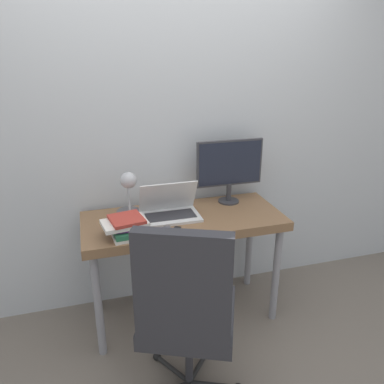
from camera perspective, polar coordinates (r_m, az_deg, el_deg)
The scene contains 11 objects.
ground_plane at distance 2.67m, azimuth 0.51°, elevation -21.60°, with size 12.00×12.00×0.00m, color #70665B.
wall_back at distance 2.62m, azimuth -3.39°, elevation 9.76°, with size 8.00×0.05×2.60m.
desk at distance 2.50m, azimuth -1.29°, elevation -5.56°, with size 1.31×0.56×0.78m.
laptop at distance 2.45m, azimuth -3.43°, elevation -2.73°, with size 0.38×0.25×0.24m.
monitor at distance 2.63m, azimuth 5.75°, elevation 3.93°, with size 0.48×0.15×0.45m.
desk_lamp at distance 2.41m, azimuth -9.66°, elevation 0.34°, with size 0.16×0.25×0.32m.
office_chair at distance 1.94m, azimuth -0.83°, elevation -17.38°, with size 0.62×0.62×1.09m.
book_stack at distance 2.23m, azimuth -9.94°, elevation -5.24°, with size 0.28×0.22×0.11m.
tv_remote at distance 2.23m, azimuth -2.76°, elevation -6.34°, with size 0.12×0.16×0.02m.
media_remote at distance 2.25m, azimuth -3.62°, elevation -6.12°, with size 0.05×0.14×0.02m.
game_controller at distance 2.24m, azimuth -9.04°, elevation -6.16°, with size 0.14×0.11×0.04m.
Camera 1 is at (-0.57, -1.88, 1.81)m, focal length 35.00 mm.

